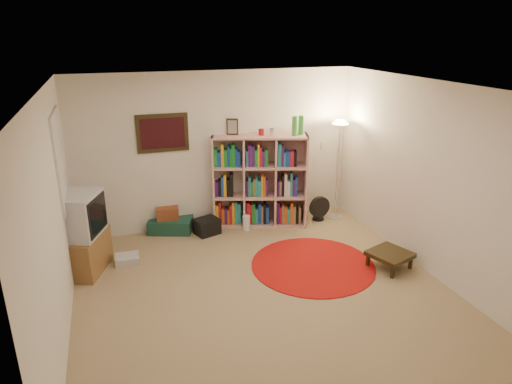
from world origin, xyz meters
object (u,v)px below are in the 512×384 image
Objects in this scene: suitcase at (171,225)px; side_table at (390,255)px; bookshelf at (258,182)px; tv_stand at (81,234)px; floor_fan at (319,208)px; floor_lamp at (339,137)px.

suitcase is 3.42m from side_table.
side_table is (1.22, -1.99, -0.54)m from bookshelf.
suitcase is (1.29, 0.92, -0.42)m from tv_stand.
bookshelf is 1.17m from floor_fan.
bookshelf is at bearing 13.77° from suitcase.
side_table is at bearing 4.31° from tv_stand.
floor_lamp reaches higher than side_table.
floor_fan is at bearing 7.06° from bookshelf.
side_table is at bearing -92.44° from floor_fan.
tv_stand is at bearing -146.75° from bookshelf.
bookshelf reaches higher than suitcase.
floor_lamp is at bearing -6.55° from floor_fan.
suitcase is at bearing 56.96° from tv_stand.
suitcase is 1.22× the size of side_table.
bookshelf is at bearing 161.05° from floor_fan.
tv_stand is 4.15m from side_table.
floor_lamp is at bearing 12.91° from suitcase.
floor_lamp is 3.08m from suitcase.
floor_lamp is at bearing 29.76° from tv_stand.
side_table is at bearing -93.60° from floor_lamp.
floor_fan is 3.82m from tv_stand.
floor_lamp is 4.04× the size of floor_fan.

